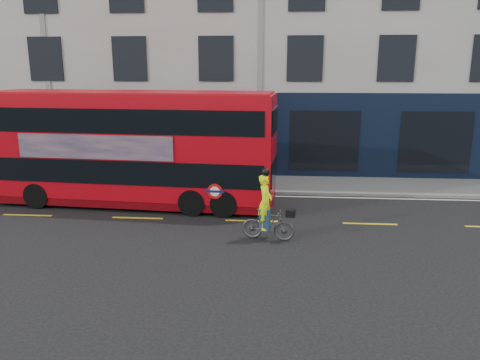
# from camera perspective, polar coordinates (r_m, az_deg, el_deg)

# --- Properties ---
(ground) EXTENTS (120.00, 120.00, 0.00)m
(ground) POSITION_cam_1_polar(r_m,az_deg,el_deg) (14.70, 1.09, -6.88)
(ground) COLOR black
(ground) RESTS_ON ground
(pavement) EXTENTS (60.00, 3.00, 0.12)m
(pavement) POSITION_cam_1_polar(r_m,az_deg,el_deg) (20.88, 2.17, -0.46)
(pavement) COLOR slate
(pavement) RESTS_ON ground
(kerb) EXTENTS (60.00, 0.12, 0.13)m
(kerb) POSITION_cam_1_polar(r_m,az_deg,el_deg) (19.43, 1.98, -1.53)
(kerb) COLOR slate
(kerb) RESTS_ON ground
(building_terrace) EXTENTS (50.00, 10.07, 15.00)m
(building_terrace) POSITION_cam_1_polar(r_m,az_deg,el_deg) (26.79, 2.93, 18.66)
(building_terrace) COLOR beige
(building_terrace) RESTS_ON ground
(road_edge_line) EXTENTS (58.00, 0.10, 0.01)m
(road_edge_line) POSITION_cam_1_polar(r_m,az_deg,el_deg) (19.16, 1.94, -1.94)
(road_edge_line) COLOR silver
(road_edge_line) RESTS_ON ground
(lane_dashes) EXTENTS (58.00, 0.12, 0.01)m
(lane_dashes) POSITION_cam_1_polar(r_m,az_deg,el_deg) (16.10, 1.42, -5.00)
(lane_dashes) COLOR gold
(lane_dashes) RESTS_ON ground
(bus) EXTENTS (10.76, 3.18, 4.28)m
(bus) POSITION_cam_1_polar(r_m,az_deg,el_deg) (18.01, -12.74, 3.86)
(bus) COLOR #B10711
(bus) RESTS_ON ground
(cyclist) EXTENTS (1.66, 0.71, 2.24)m
(cyclist) POSITION_cam_1_polar(r_m,az_deg,el_deg) (14.22, 3.32, -4.38)
(cyclist) COLOR #414446
(cyclist) RESTS_ON ground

